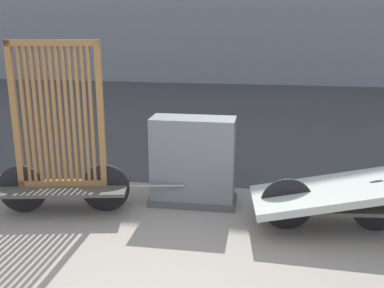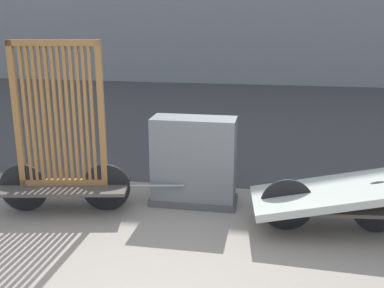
% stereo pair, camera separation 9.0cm
% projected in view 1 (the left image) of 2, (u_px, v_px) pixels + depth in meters
% --- Properties ---
extents(road_strip, '(56.00, 10.68, 0.01)m').
position_uv_depth(road_strip, '(232.00, 113.00, 11.51)').
color(road_strip, '#424244').
rests_on(road_strip, ground_plane).
extents(bike_cart_with_bedframe, '(2.28, 0.93, 2.08)m').
position_uv_depth(bike_cart_with_bedframe, '(62.00, 153.00, 5.39)').
color(bike_cart_with_bedframe, '#4C4742').
rests_on(bike_cart_with_bedframe, ground_plane).
extents(bike_cart_with_mattress, '(2.41, 1.06, 0.66)m').
position_uv_depth(bike_cart_with_mattress, '(334.00, 196.00, 4.99)').
color(bike_cart_with_mattress, '#4C4742').
rests_on(bike_cart_with_mattress, ground_plane).
extents(utility_cabinet, '(1.11, 0.49, 1.13)m').
position_uv_depth(utility_cabinet, '(193.00, 165.00, 5.70)').
color(utility_cabinet, '#4C4C4C').
rests_on(utility_cabinet, ground_plane).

